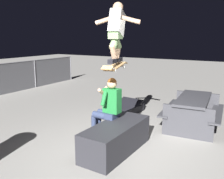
{
  "coord_description": "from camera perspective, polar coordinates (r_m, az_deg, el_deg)",
  "views": [
    {
      "loc": [
        -3.94,
        -2.17,
        2.2
      ],
      "look_at": [
        0.26,
        0.32,
        1.16
      ],
      "focal_mm": 39.88,
      "sensor_mm": 36.0,
      "label": 1
    }
  ],
  "objects": [
    {
      "name": "skater_airborne",
      "position": [
        4.81,
        1.04,
        13.59
      ],
      "size": [
        0.63,
        0.88,
        1.12
      ],
      "color": "black"
    },
    {
      "name": "person_sitting_on_ledge",
      "position": [
        5.14,
        -1.06,
        -3.87
      ],
      "size": [
        0.59,
        0.76,
        1.39
      ],
      "color": "#2D3856",
      "rests_on": "ground"
    },
    {
      "name": "picnic_table_back",
      "position": [
        6.41,
        18.08,
        -3.93
      ],
      "size": [
        1.81,
        1.48,
        0.75
      ],
      "color": "#38383D",
      "rests_on": "ground"
    },
    {
      "name": "skateboard",
      "position": [
        4.79,
        0.8,
        5.36
      ],
      "size": [
        1.04,
        0.4,
        0.13
      ],
      "color": "#AD8451"
    },
    {
      "name": "ground_plane",
      "position": [
        5.01,
        1.7,
        -14.01
      ],
      "size": [
        40.0,
        40.0,
        0.0
      ],
      "primitive_type": "plane",
      "color": "gray"
    },
    {
      "name": "kicker_ramp",
      "position": [
        7.39,
        2.77,
        -4.71
      ],
      "size": [
        1.16,
        0.87,
        0.43
      ],
      "color": "black",
      "rests_on": "ground"
    },
    {
      "name": "ledge_box_main",
      "position": [
        4.89,
        0.95,
        -11.06
      ],
      "size": [
        1.69,
        0.69,
        0.56
      ],
      "primitive_type": "cube",
      "rotation": [
        0.0,
        0.0,
        -0.03
      ],
      "color": "#28282D",
      "rests_on": "ground"
    }
  ]
}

